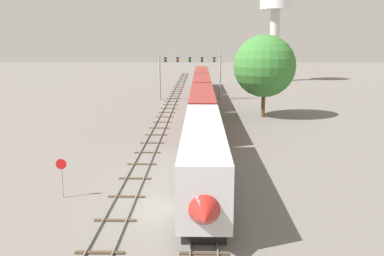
% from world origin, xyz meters
% --- Properties ---
extents(ground_plane, '(400.00, 400.00, 0.00)m').
position_xyz_m(ground_plane, '(0.00, 0.00, 0.00)').
color(ground_plane, slate).
extents(track_main, '(2.60, 200.00, 0.16)m').
position_xyz_m(track_main, '(2.00, 60.00, 0.07)').
color(track_main, slate).
rests_on(track_main, ground).
extents(track_near, '(2.60, 160.00, 0.16)m').
position_xyz_m(track_near, '(-3.50, 40.00, 0.07)').
color(track_near, slate).
rests_on(track_near, ground).
extents(passenger_train, '(3.04, 87.87, 4.80)m').
position_xyz_m(passenger_train, '(2.00, 37.59, 2.60)').
color(passenger_train, silver).
rests_on(passenger_train, ground).
extents(signal_gantry, '(12.10, 0.49, 8.92)m').
position_xyz_m(signal_gantry, '(-0.25, 52.64, 6.52)').
color(signal_gantry, '#999BA0').
rests_on(signal_gantry, ground).
extents(water_tower, '(8.71, 8.71, 25.09)m').
position_xyz_m(water_tower, '(22.28, 91.70, 19.26)').
color(water_tower, beige).
rests_on(water_tower, ground).
extents(stop_sign, '(0.76, 0.08, 2.88)m').
position_xyz_m(stop_sign, '(-8.00, 1.84, 1.87)').
color(stop_sign, gray).
rests_on(stop_sign, ground).
extents(trackside_tree_left, '(8.95, 8.95, 11.95)m').
position_xyz_m(trackside_tree_left, '(11.01, 34.37, 7.47)').
color(trackside_tree_left, brown).
rests_on(trackside_tree_left, ground).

